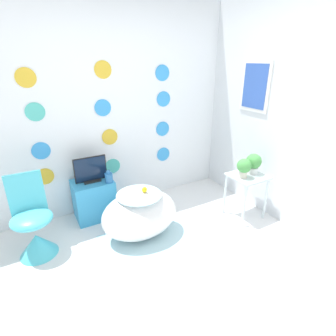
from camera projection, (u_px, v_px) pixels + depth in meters
The scene contains 13 objects.
ground_plane at pixel (179, 292), 2.26m from camera, with size 12.00×12.00×0.00m, color white.
wall_back_dotted at pixel (105, 109), 3.18m from camera, with size 4.32×0.05×2.60m.
wall_right at pixel (260, 108), 3.22m from camera, with size 0.06×2.75×2.60m.
rug at pixel (148, 239), 2.93m from camera, with size 0.98×0.65×0.01m.
bathtub at pixel (140, 214), 2.90m from camera, with size 0.86×0.60×0.53m.
rubber_duck at pixel (145, 189), 2.80m from camera, with size 0.06×0.06×0.07m.
chair at pixel (35, 231), 2.62m from camera, with size 0.39×0.39×0.85m.
tv_cabinet at pixel (94, 199), 3.26m from camera, with size 0.47×0.37×0.49m.
tv at pixel (91, 171), 3.11m from camera, with size 0.38×0.12×0.31m.
vase at pixel (109, 177), 3.12m from camera, with size 0.09×0.09×0.15m.
side_table at pixel (247, 184), 3.20m from camera, with size 0.41×0.39×0.56m.
potted_plant_left at pixel (244, 167), 3.06m from camera, with size 0.17×0.17×0.23m.
potted_plant_right at pixel (254, 163), 3.16m from camera, with size 0.18×0.18×0.25m.
Camera 1 is at (-0.90, -1.41, 1.87)m, focal length 28.00 mm.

